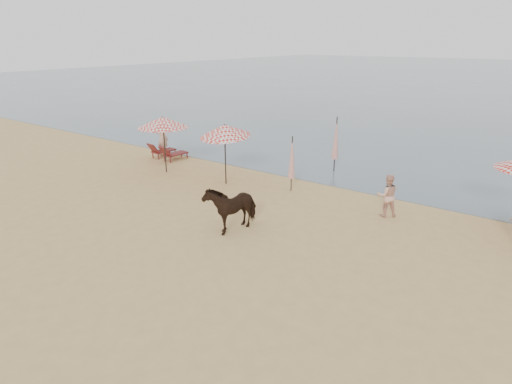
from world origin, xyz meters
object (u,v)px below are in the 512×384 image
(lounger_cluster_left, at_px, (167,152))
(umbrella_open_left_b, at_px, (225,131))
(umbrella_closed_left, at_px, (336,138))
(umbrella_closed_right, at_px, (292,158))
(umbrella_open_left_a, at_px, (163,122))
(cow, at_px, (231,206))
(beachgoer_right_a, at_px, (387,195))
(beachgoer_left, at_px, (162,139))

(lounger_cluster_left, relative_size, umbrella_open_left_b, 0.63)
(umbrella_closed_left, height_order, umbrella_closed_right, umbrella_closed_left)
(lounger_cluster_left, xyz_separation_m, umbrella_open_left_a, (1.77, -1.70, 2.01))
(cow, height_order, beachgoer_right_a, cow)
(umbrella_closed_left, distance_m, cow, 8.01)
(umbrella_open_left_b, bearing_deg, beachgoer_left, 144.12)
(lounger_cluster_left, xyz_separation_m, cow, (8.34, -4.92, 0.39))
(umbrella_closed_left, relative_size, umbrella_closed_right, 1.13)
(umbrella_open_left_b, bearing_deg, beachgoer_right_a, -15.65)
(umbrella_closed_left, xyz_separation_m, cow, (0.05, -7.96, -0.84))
(umbrella_open_left_b, distance_m, umbrella_closed_right, 3.11)
(umbrella_open_left_b, height_order, cow, umbrella_open_left_b)
(umbrella_open_left_b, distance_m, cow, 5.00)
(cow, bearing_deg, umbrella_closed_left, 100.21)
(lounger_cluster_left, relative_size, umbrella_closed_right, 0.74)
(beachgoer_left, bearing_deg, umbrella_closed_left, -166.66)
(umbrella_open_left_b, distance_m, beachgoer_right_a, 7.21)
(umbrella_open_left_b, bearing_deg, umbrella_closed_right, -3.11)
(lounger_cluster_left, height_order, beachgoer_left, beachgoer_left)
(lounger_cluster_left, relative_size, beachgoer_right_a, 1.10)
(cow, bearing_deg, umbrella_open_left_b, 141.46)
(umbrella_closed_right, bearing_deg, beachgoer_left, 174.68)
(umbrella_open_left_a, bearing_deg, beachgoer_left, 162.29)
(umbrella_closed_right, relative_size, beachgoer_left, 1.21)
(cow, bearing_deg, beachgoer_left, 159.55)
(beachgoer_right_a, bearing_deg, cow, 10.24)
(cow, bearing_deg, umbrella_open_left_a, 163.77)
(umbrella_closed_right, bearing_deg, umbrella_open_left_b, -163.28)
(lounger_cluster_left, distance_m, umbrella_open_left_b, 5.72)
(umbrella_open_left_b, xyz_separation_m, beachgoer_left, (-5.74, 1.65, -1.41))
(umbrella_closed_right, bearing_deg, umbrella_closed_left, 85.87)
(lounger_cluster_left, distance_m, umbrella_open_left_a, 3.17)
(beachgoer_left, bearing_deg, umbrella_open_left_a, 135.44)
(umbrella_open_left_b, xyz_separation_m, umbrella_closed_left, (3.10, 4.42, -0.75))
(umbrella_closed_left, xyz_separation_m, beachgoer_right_a, (3.92, -3.91, -0.85))
(umbrella_open_left_a, relative_size, umbrella_closed_right, 1.15)
(umbrella_open_left_a, xyz_separation_m, beachgoer_right_a, (10.44, 0.84, -1.63))
(lounger_cluster_left, bearing_deg, cow, -25.30)
(cow, bearing_deg, lounger_cluster_left, 159.31)
(umbrella_open_left_a, xyz_separation_m, umbrella_closed_right, (6.26, 1.18, -0.97))
(umbrella_closed_right, distance_m, beachgoer_right_a, 4.24)
(cow, relative_size, beachgoer_right_a, 1.20)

